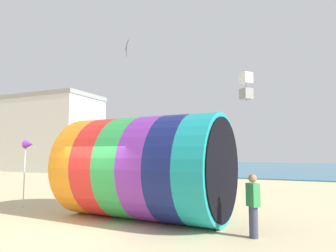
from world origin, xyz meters
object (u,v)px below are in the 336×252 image
object	(u,v)px
kite_white_box	(246,86)
kite_black_diamond	(127,46)
bystander_near_water	(127,173)
giant_inflatable_tube	(146,167)
kite_handler	(253,205)
bystander_mid_beach	(104,171)
beach_flag	(29,147)

from	to	relation	value
kite_white_box	kite_black_diamond	bearing A→B (deg)	162.44
bystander_near_water	giant_inflatable_tube	bearing A→B (deg)	-55.24
kite_handler	bystander_mid_beach	xyz separation A→B (m)	(-12.40, 10.44, -0.02)
kite_handler	kite_black_diamond	bearing A→B (deg)	133.15
kite_black_diamond	bystander_near_water	distance (m)	11.08
giant_inflatable_tube	kite_white_box	xyz separation A→B (m)	(2.17, 8.74, 4.50)
kite_black_diamond	bystander_near_water	size ratio (longest dim) A/B	0.93
kite_white_box	bystander_near_water	distance (m)	10.49
kite_black_diamond	bystander_mid_beach	xyz separation A→B (m)	(-0.27, -2.50, -10.59)
giant_inflatable_tube	kite_handler	world-z (taller)	giant_inflatable_tube
beach_flag	kite_handler	bearing A→B (deg)	-4.22
kite_black_diamond	bystander_mid_beach	size ratio (longest dim) A/B	0.85
kite_black_diamond	giant_inflatable_tube	bearing A→B (deg)	-55.33
kite_handler	beach_flag	xyz separation A→B (m)	(-9.30, 0.69, 1.64)
kite_white_box	bystander_near_water	world-z (taller)	kite_white_box
kite_black_diamond	bystander_mid_beach	world-z (taller)	kite_black_diamond
kite_handler	bystander_near_water	size ratio (longest dim) A/B	1.12
bystander_near_water	kite_handler	bearing A→B (deg)	-45.12
kite_handler	kite_white_box	world-z (taller)	kite_white_box
beach_flag	giant_inflatable_tube	bearing A→B (deg)	1.92
kite_handler	bystander_near_water	bearing A→B (deg)	134.88
kite_handler	beach_flag	world-z (taller)	beach_flag
kite_handler	beach_flag	distance (m)	9.47
kite_white_box	bystander_near_water	bearing A→B (deg)	174.07
kite_handler	kite_white_box	distance (m)	11.15
bystander_near_water	kite_black_diamond	bearing A→B (deg)	124.29
kite_white_box	beach_flag	size ratio (longest dim) A/B	0.61
giant_inflatable_tube	beach_flag	distance (m)	5.57
giant_inflatable_tube	kite_black_diamond	bearing A→B (deg)	124.67
kite_white_box	kite_black_diamond	distance (m)	12.18
bystander_mid_beach	kite_white_box	bearing A→B (deg)	-4.39
kite_white_box	kite_handler	bearing A→B (deg)	-80.48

